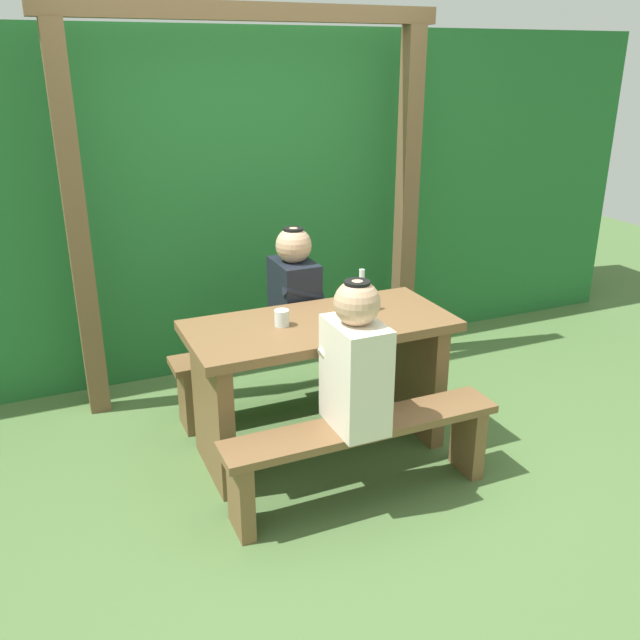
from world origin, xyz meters
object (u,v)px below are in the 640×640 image
at_px(picnic_table, 320,364).
at_px(person_black_coat, 294,292).
at_px(drinking_glass, 282,318).
at_px(person_white_shirt, 355,361).
at_px(bench_near, 363,445).
at_px(bench_far, 286,363).
at_px(bottle_left, 361,293).

bearing_deg(picnic_table, person_black_coat, 83.41).
bearing_deg(drinking_glass, person_white_shirt, -73.83).
distance_m(person_black_coat, drinking_glass, 0.56).
xyz_separation_m(bench_near, bench_far, (0.00, 1.03, 0.00)).
distance_m(bench_far, person_white_shirt, 1.12).
bearing_deg(bottle_left, drinking_glass, -175.42).
relative_size(bench_far, person_black_coat, 1.95).
xyz_separation_m(picnic_table, person_white_shirt, (-0.05, -0.51, 0.24)).
bearing_deg(bench_near, bottle_left, 64.77).
bearing_deg(person_black_coat, person_white_shirt, -95.96).
height_order(bench_far, person_white_shirt, person_white_shirt).
xyz_separation_m(picnic_table, bottle_left, (0.27, 0.06, 0.34)).
distance_m(person_white_shirt, person_black_coat, 1.03).
bearing_deg(person_white_shirt, picnic_table, 84.67).
bearing_deg(bench_far, bottle_left, -58.96).
bearing_deg(person_white_shirt, drinking_glass, 106.17).
xyz_separation_m(person_black_coat, bottle_left, (0.21, -0.45, 0.10)).
bearing_deg(bench_near, person_white_shirt, 176.03).
distance_m(bench_far, drinking_glass, 0.73).
height_order(person_white_shirt, bottle_left, person_white_shirt).
distance_m(bench_near, person_black_coat, 1.12).
relative_size(picnic_table, bench_near, 1.00).
relative_size(bench_far, bottle_left, 6.00).
height_order(bench_far, drinking_glass, drinking_glass).
xyz_separation_m(person_white_shirt, drinking_glass, (-0.16, 0.54, 0.05)).
height_order(bench_near, person_black_coat, person_black_coat).
bearing_deg(person_black_coat, drinking_glass, -118.31).
relative_size(picnic_table, person_white_shirt, 1.95).
xyz_separation_m(person_white_shirt, person_black_coat, (0.11, 1.03, 0.00)).
relative_size(bench_near, drinking_glass, 16.53).
relative_size(person_white_shirt, drinking_glass, 8.49).
bearing_deg(picnic_table, drinking_glass, 173.10).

